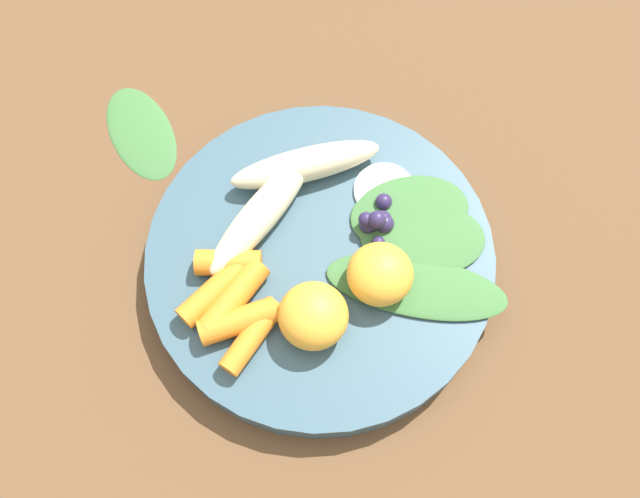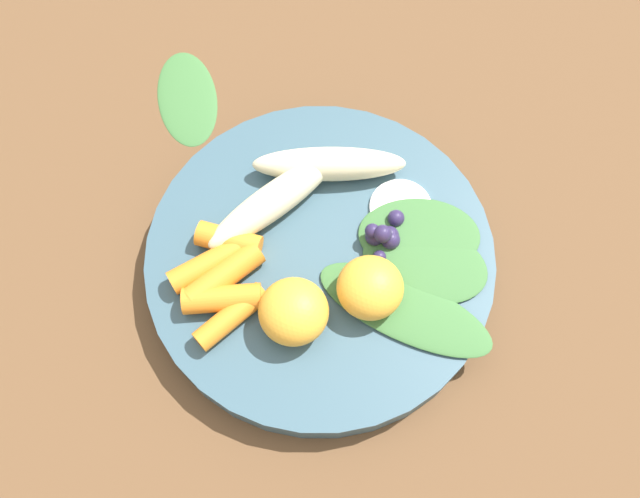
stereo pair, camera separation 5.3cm
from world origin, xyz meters
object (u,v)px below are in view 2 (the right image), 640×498
object	(u,v)px
orange_segment_near	(370,288)
kale_leaf_stray	(187,97)
banana_peeled_left	(273,201)
banana_peeled_right	(332,164)
bowl	(320,261)

from	to	relation	value
orange_segment_near	kale_leaf_stray	world-z (taller)	orange_segment_near
banana_peeled_left	banana_peeled_right	xyz separation A→B (m)	(0.04, 0.04, 0.00)
bowl	banana_peeled_left	world-z (taller)	banana_peeled_left
banana_peeled_right	orange_segment_near	bearing A→B (deg)	103.73
bowl	orange_segment_near	distance (m)	0.06
kale_leaf_stray	banana_peeled_right	bearing A→B (deg)	-136.99
banana_peeled_left	kale_leaf_stray	world-z (taller)	banana_peeled_left
banana_peeled_left	bowl	bearing A→B (deg)	94.37
banana_peeled_left	orange_segment_near	distance (m)	0.10
orange_segment_near	kale_leaf_stray	distance (m)	0.25
bowl	banana_peeled_right	world-z (taller)	banana_peeled_right
banana_peeled_left	kale_leaf_stray	bearing A→B (deg)	-95.43
banana_peeled_left	kale_leaf_stray	xyz separation A→B (m)	(-0.09, 0.11, -0.04)
orange_segment_near	kale_leaf_stray	size ratio (longest dim) A/B	0.48
banana_peeled_left	banana_peeled_right	distance (m)	0.06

